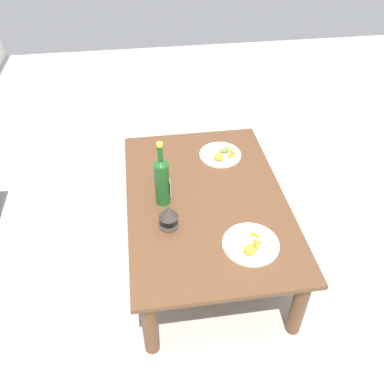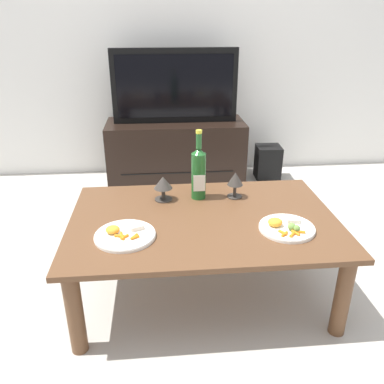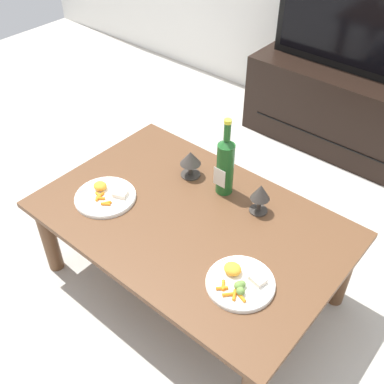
{
  "view_description": "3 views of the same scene",
  "coord_description": "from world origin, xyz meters",
  "views": [
    {
      "loc": [
        -1.55,
        0.3,
        1.81
      ],
      "look_at": [
        -0.02,
        0.08,
        0.49
      ],
      "focal_mm": 37.74,
      "sensor_mm": 36.0,
      "label": 1
    },
    {
      "loc": [
        -0.2,
        -1.61,
        1.29
      ],
      "look_at": [
        -0.05,
        0.08,
        0.52
      ],
      "focal_mm": 36.53,
      "sensor_mm": 36.0,
      "label": 2
    },
    {
      "loc": [
        0.89,
        -1.04,
        1.73
      ],
      "look_at": [
        -0.04,
        0.06,
        0.5
      ],
      "focal_mm": 43.13,
      "sensor_mm": 36.0,
      "label": 3
    }
  ],
  "objects": [
    {
      "name": "dinner_plate_right",
      "position": [
        0.35,
        -0.15,
        0.43
      ],
      "size": [
        0.25,
        0.25,
        0.05
      ],
      "color": "white",
      "rests_on": "dining_table"
    },
    {
      "name": "goblet_right",
      "position": [
        0.19,
        0.21,
        0.51
      ],
      "size": [
        0.08,
        0.08,
        0.14
      ],
      "color": "#38332D",
      "rests_on": "dining_table"
    },
    {
      "name": "wine_bottle",
      "position": [
        0.0,
        0.22,
        0.57
      ],
      "size": [
        0.07,
        0.08,
        0.36
      ],
      "color": "#1E5923",
      "rests_on": "dining_table"
    },
    {
      "name": "goblet_left",
      "position": [
        -0.18,
        0.21,
        0.51
      ],
      "size": [
        0.09,
        0.09,
        0.13
      ],
      "color": "#38332D",
      "rests_on": "dining_table"
    },
    {
      "name": "dinner_plate_left",
      "position": [
        -0.36,
        -0.14,
        0.43
      ],
      "size": [
        0.26,
        0.26,
        0.05
      ],
      "color": "white",
      "rests_on": "dining_table"
    },
    {
      "name": "ground_plane",
      "position": [
        0.0,
        0.0,
        0.0
      ],
      "size": [
        6.4,
        6.4,
        0.0
      ],
      "primitive_type": "plane",
      "color": "#B7B2A8"
    },
    {
      "name": "dining_table",
      "position": [
        0.0,
        0.0,
        0.36
      ],
      "size": [
        1.25,
        0.82,
        0.42
      ],
      "color": "brown",
      "rests_on": "ground_plane"
    }
  ]
}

